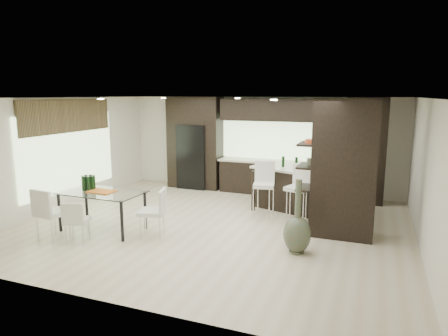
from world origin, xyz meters
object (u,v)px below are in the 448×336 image
at_px(stool_mid, 297,199).
at_px(floor_vase, 298,217).
at_px(dining_table, 103,211).
at_px(chair_near, 77,223).
at_px(stool_right, 332,202).
at_px(kitchen_island, 304,190).
at_px(chair_end, 152,215).
at_px(bench, 297,197).
at_px(stool_left, 264,195).
at_px(chair_far, 53,216).

xyz_separation_m(stool_mid, floor_vase, (0.35, -1.81, 0.16)).
bearing_deg(stool_mid, dining_table, -132.04).
height_order(dining_table, chair_near, dining_table).
bearing_deg(stool_right, kitchen_island, 133.99).
height_order(kitchen_island, stool_right, kitchen_island).
relative_size(stool_right, chair_end, 1.14).
bearing_deg(floor_vase, bench, 100.58).
distance_m(dining_table, chair_end, 1.17).
distance_m(bench, chair_end, 3.98).
bearing_deg(stool_left, floor_vase, -69.15).
xyz_separation_m(stool_right, floor_vase, (-0.41, -1.81, 0.16)).
bearing_deg(stool_mid, floor_vase, -60.51).
xyz_separation_m(kitchen_island, chair_far, (-4.14, -3.71, -0.04)).
height_order(stool_mid, dining_table, stool_mid).
relative_size(stool_left, stool_right, 1.02).
bearing_deg(stool_mid, chair_near, -123.72).
height_order(kitchen_island, chair_near, kitchen_island).
relative_size(stool_mid, chair_end, 1.14).
bearing_deg(dining_table, stool_left, 36.71).
distance_m(stool_left, stool_mid, 0.76).
relative_size(kitchen_island, stool_right, 2.43).
xyz_separation_m(stool_left, chair_far, (-3.39, -2.85, -0.04)).
height_order(stool_right, floor_vase, floor_vase).
distance_m(kitchen_island, chair_near, 5.14).
distance_m(kitchen_island, dining_table, 4.63).
relative_size(stool_mid, stool_right, 1.00).
bearing_deg(bench, stool_right, -71.11).
bearing_deg(floor_vase, chair_end, -175.23).
relative_size(stool_left, floor_vase, 0.78).
relative_size(stool_left, bench, 0.89).
xyz_separation_m(stool_mid, dining_table, (-3.62, -2.04, -0.10)).
distance_m(chair_near, chair_end, 1.39).
relative_size(chair_near, chair_end, 0.85).
distance_m(stool_mid, chair_end, 3.19).
height_order(bench, dining_table, dining_table).
xyz_separation_m(stool_mid, chair_far, (-4.14, -2.85, -0.03)).
bearing_deg(floor_vase, kitchen_island, 97.51).
distance_m(stool_mid, chair_far, 5.03).
xyz_separation_m(bench, chair_far, (-3.92, -4.10, 0.25)).
xyz_separation_m(stool_right, dining_table, (-4.37, -2.04, -0.10)).
bearing_deg(chair_near, floor_vase, -5.61).
distance_m(chair_far, chair_end, 1.88).
height_order(stool_right, chair_near, stool_right).
xyz_separation_m(kitchen_island, stool_left, (-0.76, -0.86, 0.00)).
relative_size(kitchen_island, floor_vase, 1.86).
relative_size(bench, chair_end, 1.31).
bearing_deg(chair_far, stool_right, 36.46).
xyz_separation_m(kitchen_island, stool_mid, (0.00, -0.85, -0.01)).
relative_size(floor_vase, chair_end, 1.50).
xyz_separation_m(floor_vase, chair_end, (-2.80, -0.23, -0.22)).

